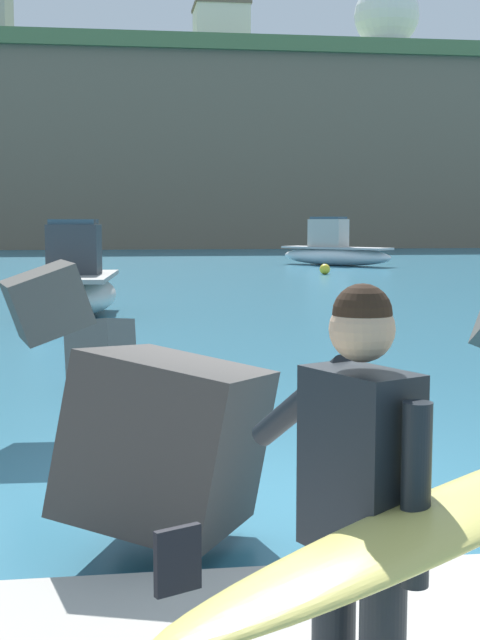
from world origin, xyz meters
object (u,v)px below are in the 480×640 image
surfer_with_board (390,519)px  station_building_central (221,38)px  boat_mid_right (74,285)px  boat_mid_centre (334,251)px  mooring_buoy_inner (366,316)px  radar_dome (386,26)px  mooring_buoy_middle (325,269)px

surfer_with_board → station_building_central: size_ratio=0.33×
surfer_with_board → boat_mid_right: boat_mid_right is taller
surfer_with_board → station_building_central: bearing=83.6°
boat_mid_centre → boat_mid_right: (-11.73, -21.79, -0.03)m
mooring_buoy_inner → radar_dome: (20.55, 65.33, 20.46)m
surfer_with_board → mooring_buoy_middle: size_ratio=4.64×
mooring_buoy_inner → mooring_buoy_middle: (3.35, 17.67, 0.00)m
station_building_central → boat_mid_centre: bearing=-89.2°
surfer_with_board → boat_mid_centre: size_ratio=0.35×
surfer_with_board → mooring_buoy_inner: bearing=74.1°
boat_mid_right → mooring_buoy_middle: 17.51m
boat_mid_centre → radar_dome: 47.60m
radar_dome → mooring_buoy_middle: bearing=-109.8°
boat_mid_centre → station_building_central: size_ratio=0.95×
boat_mid_right → station_building_central: 68.55m
surfer_with_board → station_building_central: station_building_central is taller
boat_mid_centre → station_building_central: station_building_central is taller
surfer_with_board → boat_mid_right: (-1.88, 18.19, -0.57)m
radar_dome → surfer_with_board: bearing=-107.2°
mooring_buoy_middle → station_building_central: station_building_central is taller
boat_mid_right → mooring_buoy_middle: boat_mid_right is taller
surfer_with_board → radar_dome: size_ratio=0.25×
boat_mid_centre → mooring_buoy_middle: (-2.18, -7.13, -0.52)m
boat_mid_centre → boat_mid_right: boat_mid_centre is taller
boat_mid_centre → radar_dome: bearing=69.7°
mooring_buoy_middle → radar_dome: (17.20, 47.66, 20.46)m
radar_dome → station_building_central: (-15.59, 2.60, -1.00)m
mooring_buoy_middle → station_building_central: 53.92m
mooring_buoy_middle → surfer_with_board: bearing=-103.1°
boat_mid_centre → station_building_central: bearing=90.8°
surfer_with_board → mooring_buoy_inner: surfer_with_board is taller
boat_mid_centre → mooring_buoy_middle: 7.47m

